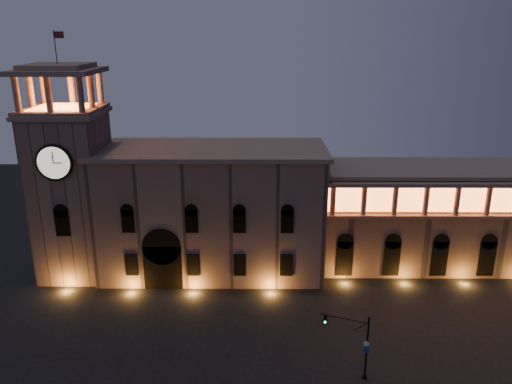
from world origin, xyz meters
TOP-DOWN VIEW (x-y plane):
  - ground at (0.00, 0.00)m, footprint 160.00×160.00m
  - government_building at (-2.08, 21.93)m, footprint 30.80×12.80m
  - clock_tower at (-20.50, 20.98)m, footprint 9.80×9.80m
  - colonnade_wing at (32.00, 23.92)m, footprint 40.60×11.50m
  - traffic_light at (13.99, -1.26)m, footprint 4.65×2.01m

SIDE VIEW (x-z plane):
  - ground at x=0.00m, z-range 0.00..0.00m
  - traffic_light at x=13.99m, z-range 0.17..6.96m
  - colonnade_wing at x=32.00m, z-range 0.08..14.58m
  - government_building at x=-2.08m, z-range -0.03..17.57m
  - clock_tower at x=-20.50m, z-range -3.70..28.70m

